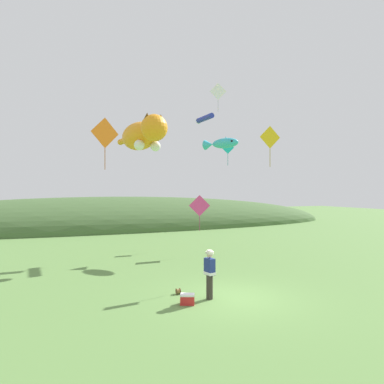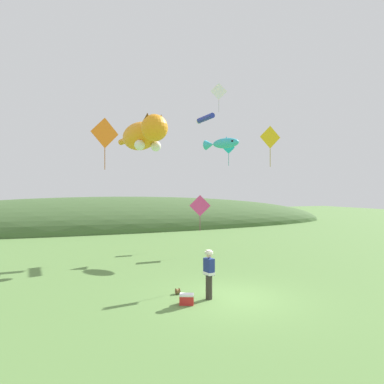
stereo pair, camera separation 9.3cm
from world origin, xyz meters
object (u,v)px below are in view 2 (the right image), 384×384
kite_giant_cat (143,135)px  kite_tube_streamer (205,118)px  festival_attendant (209,273)px  kite_spool (178,291)px  kite_fish_windsock (222,143)px  kite_diamond_white (219,92)px  kite_diamond_teal (229,148)px  kite_diamond_pink (200,206)px  kite_diamond_orange (105,133)px  kite_diamond_gold (270,138)px  picnic_cooler (187,299)px

kite_giant_cat → kite_tube_streamer: kite_tube_streamer is taller
festival_attendant → kite_spool: bearing=130.5°
kite_fish_windsock → kite_diamond_white: bearing=67.5°
kite_diamond_teal → kite_diamond_pink: bearing=-136.0°
kite_spool → kite_diamond_pink: 8.64m
kite_giant_cat → kite_diamond_pink: (3.40, -0.77, -4.26)m
kite_fish_windsock → kite_tube_streamer: 2.65m
kite_spool → kite_giant_cat: 10.65m
kite_diamond_pink → kite_diamond_white: (2.92, 3.30, 8.25)m
festival_attendant → kite_diamond_teal: size_ratio=0.96×
kite_diamond_pink → kite_diamond_orange: bearing=-144.0°
kite_diamond_gold → kite_tube_streamer: bearing=91.5°
kite_fish_windsock → kite_diamond_gold: size_ratio=1.22×
festival_attendant → kite_diamond_orange: size_ratio=0.81×
kite_giant_cat → kite_tube_streamer: 5.21m
kite_fish_windsock → kite_tube_streamer: kite_tube_streamer is taller
kite_fish_windsock → kite_diamond_pink: (-1.73, -0.42, -4.00)m
kite_fish_windsock → kite_diamond_orange: 9.53m
kite_tube_streamer → kite_diamond_white: kite_diamond_white is taller
festival_attendant → kite_diamond_teal: kite_diamond_teal is taller
festival_attendant → kite_diamond_orange: bearing=132.7°
kite_spool → kite_diamond_teal: size_ratio=0.12×
kite_fish_windsock → kite_giant_cat: bearing=176.1°
kite_diamond_pink → kite_diamond_teal: kite_diamond_teal is taller
kite_giant_cat → kite_diamond_white: bearing=21.8°
kite_spool → picnic_cooler: bearing=-94.8°
kite_diamond_pink → kite_fish_windsock: bearing=13.7°
kite_spool → kite_diamond_gold: (5.49, 1.92, 6.43)m
kite_tube_streamer → kite_spool: bearing=-119.7°
festival_attendant → kite_giant_cat: 10.89m
festival_attendant → kite_diamond_orange: 7.19m
festival_attendant → kite_diamond_white: kite_diamond_white is taller
kite_tube_streamer → kite_diamond_pink: kite_tube_streamer is taller
picnic_cooler → kite_diamond_white: 17.52m
kite_fish_windsock → kite_diamond_pink: 4.37m
kite_spool → kite_tube_streamer: size_ratio=0.11×
kite_giant_cat → kite_diamond_orange: 6.20m
kite_spool → kite_diamond_teal: bearing=53.9°
kite_diamond_white → kite_diamond_orange: bearing=-139.5°
kite_spool → kite_diamond_gold: bearing=19.2°
kite_giant_cat → kite_fish_windsock: 5.15m
kite_spool → kite_diamond_teal: 15.39m
kite_diamond_orange → festival_attendant: bearing=-47.3°
kite_diamond_orange → kite_diamond_white: size_ratio=1.03×
kite_tube_streamer → festival_attendant: bearing=-113.4°
picnic_cooler → kite_fish_windsock: (5.80, 8.76, 6.81)m
picnic_cooler → kite_diamond_white: bearing=59.0°
kite_diamond_gold → kite_spool: bearing=-160.8°
kite_spool → picnic_cooler: picnic_cooler is taller
kite_giant_cat → kite_diamond_orange: (-2.94, -5.39, -0.91)m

